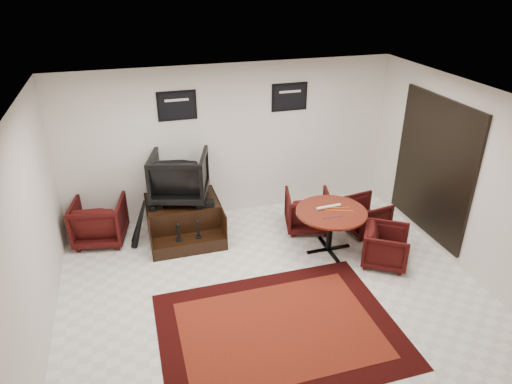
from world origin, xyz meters
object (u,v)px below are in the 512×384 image
at_px(table_chair_back, 308,209).
at_px(table_chair_window, 366,214).
at_px(shine_podium, 184,219).
at_px(shine_chair, 179,174).
at_px(table_chair_corner, 386,245).
at_px(meeting_table, 331,216).
at_px(armchair_side, 99,219).

distance_m(table_chair_back, table_chair_window, 1.03).
height_order(shine_podium, shine_chair, shine_chair).
relative_size(shine_chair, table_chair_corner, 1.36).
xyz_separation_m(shine_podium, table_chair_window, (3.10, -0.79, 0.05)).
distance_m(shine_podium, table_chair_back, 2.18).
bearing_deg(table_chair_corner, shine_chair, 89.38).
distance_m(shine_chair, table_chair_corner, 3.56).
bearing_deg(meeting_table, shine_podium, 151.90).
height_order(table_chair_window, table_chair_corner, table_chair_corner).
height_order(shine_podium, armchair_side, armchair_side).
bearing_deg(shine_podium, armchair_side, 172.23).
relative_size(shine_podium, table_chair_back, 1.64).
distance_m(shine_podium, table_chair_window, 3.20).
bearing_deg(table_chair_corner, armchair_side, 98.08).
xyz_separation_m(table_chair_window, table_chair_corner, (-0.18, -0.98, 0.01)).
bearing_deg(armchair_side, table_chair_corner, 166.31).
bearing_deg(table_chair_window, meeting_table, 105.85).
relative_size(armchair_side, table_chair_back, 1.09).
xyz_separation_m(meeting_table, table_chair_back, (-0.08, 0.77, -0.27)).
height_order(table_chair_back, table_chair_corner, table_chair_back).
relative_size(shine_chair, table_chair_back, 1.22).
distance_m(shine_chair, table_chair_back, 2.32).
bearing_deg(meeting_table, table_chair_corner, -40.18).
height_order(shine_chair, table_chair_window, shine_chair).
bearing_deg(armchair_side, shine_podium, -176.98).
xyz_separation_m(table_chair_back, table_chair_corner, (0.77, -1.36, -0.04)).
xyz_separation_m(shine_podium, shine_chair, (0.00, 0.13, 0.81)).
bearing_deg(table_chair_corner, table_chair_window, 21.90).
bearing_deg(table_chair_corner, shine_podium, 91.27).
height_order(shine_chair, table_chair_back, shine_chair).
xyz_separation_m(shine_chair, table_chair_corner, (2.91, -1.90, -0.76)).
bearing_deg(shine_chair, table_chair_window, 179.77).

